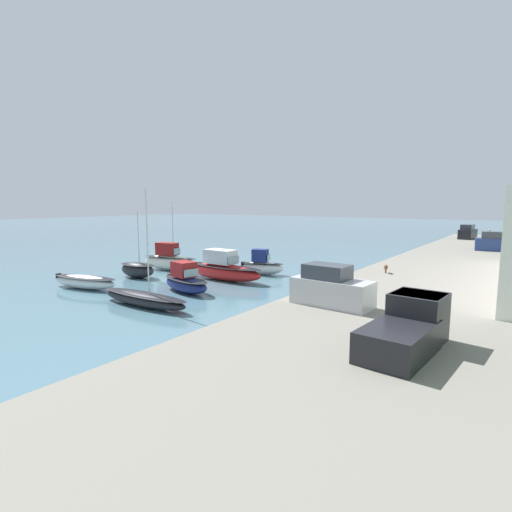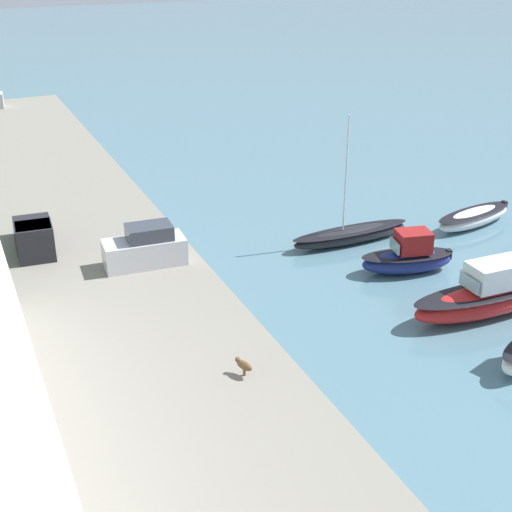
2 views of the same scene
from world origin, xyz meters
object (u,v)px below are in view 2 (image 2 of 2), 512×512
moored_boat_3 (351,235)px  moored_boat_6 (474,217)px  pickup_truck_0 (34,237)px  moored_boat_1 (488,296)px  dog_on_quay (244,365)px  moored_boat_2 (408,257)px  parked_car_0 (145,248)px

moored_boat_3 → moored_boat_6: 8.79m
moored_boat_3 → pickup_truck_0: size_ratio=1.67×
moored_boat_1 → dog_on_quay: (-2.35, 14.33, 1.20)m
moored_boat_2 → pickup_truck_0: bearing=81.5°
moored_boat_2 → dog_on_quay: (-8.02, 13.54, 1.35)m
parked_car_0 → moored_boat_6: bearing=-84.8°
moored_boat_3 → moored_boat_1: bearing=-172.4°
dog_on_quay → moored_boat_6: bearing=7.3°
dog_on_quay → parked_car_0: bearing=71.4°
moored_boat_2 → pickup_truck_0: 20.68m
moored_boat_2 → moored_boat_6: size_ratio=0.84×
moored_boat_1 → moored_boat_6: moored_boat_1 is taller
pickup_truck_0 → moored_boat_6: bearing=176.9°
moored_boat_1 → pickup_truck_0: (13.18, 19.98, 1.56)m
moored_boat_2 → parked_car_0: size_ratio=1.32×
pickup_truck_0 → dog_on_quay: (-15.53, -5.65, -0.36)m
moored_boat_6 → parked_car_0: parked_car_0 is taller
moored_boat_2 → moored_boat_3: (4.86, 0.80, -0.36)m
moored_boat_6 → dog_on_quay: dog_on_quay is taller
moored_boat_1 → dog_on_quay: 14.57m
moored_boat_1 → moored_boat_6: size_ratio=1.28×
moored_boat_1 → moored_boat_6: bearing=-35.3°
moored_boat_1 → moored_boat_6: (9.57, -7.15, -0.44)m
moored_boat_1 → dog_on_quay: size_ratio=9.93×
moored_boat_3 → pickup_truck_0: moored_boat_3 is taller
moored_boat_3 → moored_boat_2: bearing=-171.6°
moored_boat_3 → moored_boat_6: size_ratio=1.20×
moored_boat_1 → moored_boat_6: 11.96m
moored_boat_3 → parked_car_0: size_ratio=1.88×
moored_boat_1 → moored_boat_3: moored_boat_3 is taller
moored_boat_6 → dog_on_quay: (-11.92, 21.48, 1.64)m
parked_car_0 → pickup_truck_0: (4.12, 5.02, -0.10)m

